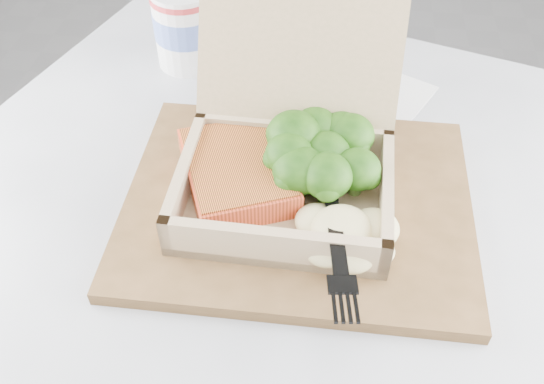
# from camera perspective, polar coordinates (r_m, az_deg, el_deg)

# --- Properties ---
(cafe_table) EXTENTS (0.91, 0.91, 0.70)m
(cafe_table) POSITION_cam_1_polar(r_m,az_deg,el_deg) (0.73, 0.47, -11.97)
(cafe_table) COLOR black
(cafe_table) RESTS_ON floor
(serving_tray) EXTENTS (0.33, 0.27, 0.01)m
(serving_tray) POSITION_cam_1_polar(r_m,az_deg,el_deg) (0.59, 2.46, -1.06)
(serving_tray) COLOR brown
(serving_tray) RESTS_ON cafe_table
(takeout_container) EXTENTS (0.20, 0.23, 0.17)m
(takeout_container) POSITION_cam_1_polar(r_m,az_deg,el_deg) (0.57, 1.64, 4.49)
(takeout_container) COLOR tan
(takeout_container) RESTS_ON serving_tray
(salmon_fillet) EXTENTS (0.13, 0.15, 0.03)m
(salmon_fillet) POSITION_cam_1_polar(r_m,az_deg,el_deg) (0.57, -3.28, 1.94)
(salmon_fillet) COLOR #E4502C
(salmon_fillet) RESTS_ON takeout_container
(broccoli_pile) EXTENTS (0.12, 0.12, 0.04)m
(broccoli_pile) POSITION_cam_1_polar(r_m,az_deg,el_deg) (0.57, 5.04, 3.12)
(broccoli_pile) COLOR #366B17
(broccoli_pile) RESTS_ON takeout_container
(mashed_potatoes) EXTENTS (0.09, 0.08, 0.03)m
(mashed_potatoes) POSITION_cam_1_polar(r_m,az_deg,el_deg) (0.52, 6.61, -3.54)
(mashed_potatoes) COLOR beige
(mashed_potatoes) RESTS_ON takeout_container
(plastic_fork) EXTENTS (0.04, 0.16, 0.02)m
(plastic_fork) POSITION_cam_1_polar(r_m,az_deg,el_deg) (0.52, 5.80, -1.68)
(plastic_fork) COLOR black
(plastic_fork) RESTS_ON mashed_potatoes
(paper_cup) EXTENTS (0.08, 0.08, 0.10)m
(paper_cup) POSITION_cam_1_polar(r_m,az_deg,el_deg) (0.76, -8.16, 15.34)
(paper_cup) COLOR silver
(paper_cup) RESTS_ON cafe_table
(receipt) EXTENTS (0.14, 0.17, 0.00)m
(receipt) POSITION_cam_1_polar(r_m,az_deg,el_deg) (0.72, 10.12, 7.82)
(receipt) COLOR silver
(receipt) RESTS_ON cafe_table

